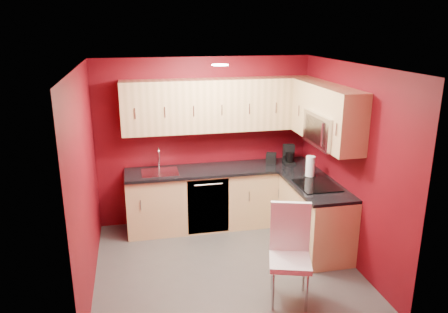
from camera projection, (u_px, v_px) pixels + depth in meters
name	position (u px, v px, depth m)	size (l,w,h in m)	color
floor	(225.00, 266.00, 5.54)	(3.20, 3.20, 0.00)	#464341
ceiling	(225.00, 66.00, 4.82)	(3.20, 3.20, 0.00)	white
wall_back	(204.00, 141.00, 6.59)	(3.20, 3.20, 0.00)	#640911
wall_front	(262.00, 228.00, 3.78)	(3.20, 3.20, 0.00)	#640911
wall_left	(85.00, 183.00, 4.86)	(3.00, 3.00, 0.00)	#640911
wall_right	(349.00, 164.00, 5.50)	(3.00, 3.00, 0.00)	#640911
base_cabinets_back	(221.00, 198.00, 6.58)	(2.80, 0.60, 0.87)	#E1BF80
base_cabinets_right	(315.00, 217.00, 5.91)	(0.60, 1.30, 0.87)	#E1BF80
countertop_back	(221.00, 169.00, 6.44)	(2.80, 0.63, 0.04)	black
countertop_right	(316.00, 186.00, 5.77)	(0.63, 1.27, 0.04)	black
upper_cabinets_back	(219.00, 105.00, 6.30)	(2.80, 0.35, 0.75)	tan
upper_cabinets_right	(325.00, 108.00, 5.70)	(0.35, 1.55, 0.75)	tan
microwave	(329.00, 130.00, 5.53)	(0.42, 0.76, 0.42)	silver
cooktop	(317.00, 185.00, 5.72)	(0.50, 0.55, 0.01)	black
sink	(160.00, 170.00, 6.26)	(0.52, 0.42, 0.35)	silver
dishwasher_front	(208.00, 206.00, 6.26)	(0.60, 0.02, 0.82)	black
downlight	(220.00, 65.00, 5.10)	(0.20, 0.20, 0.01)	white
coffee_maker	(289.00, 154.00, 6.62)	(0.17, 0.22, 0.28)	black
napkin_holder	(271.00, 158.00, 6.63)	(0.15, 0.15, 0.16)	black
paper_towel	(310.00, 167.00, 6.03)	(0.17, 0.17, 0.29)	white
dining_chair	(290.00, 256.00, 4.70)	(0.44, 0.46, 1.09)	white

